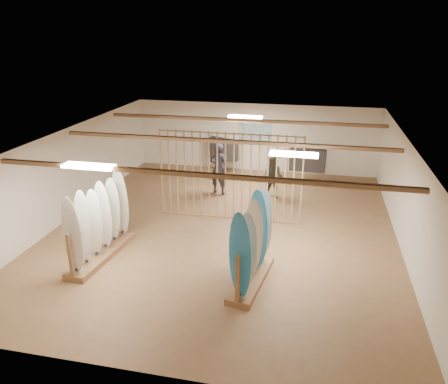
% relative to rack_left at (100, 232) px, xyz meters
% --- Properties ---
extents(floor, '(12.00, 12.00, 0.00)m').
position_rel_rack_left_xyz_m(floor, '(2.79, 2.33, -0.72)').
color(floor, '#906845').
rests_on(floor, ground).
extents(ceiling, '(12.00, 12.00, 0.00)m').
position_rel_rack_left_xyz_m(ceiling, '(2.79, 2.33, 2.08)').
color(ceiling, gray).
rests_on(ceiling, ground).
extents(wall_back, '(12.00, 0.00, 12.00)m').
position_rel_rack_left_xyz_m(wall_back, '(2.79, 8.33, 0.68)').
color(wall_back, white).
rests_on(wall_back, ground).
extents(wall_front, '(12.00, 0.00, 12.00)m').
position_rel_rack_left_xyz_m(wall_front, '(2.79, -3.67, 0.68)').
color(wall_front, white).
rests_on(wall_front, ground).
extents(wall_left, '(0.00, 12.00, 12.00)m').
position_rel_rack_left_xyz_m(wall_left, '(-2.21, 2.33, 0.68)').
color(wall_left, white).
rests_on(wall_left, ground).
extents(wall_right, '(0.00, 12.00, 12.00)m').
position_rel_rack_left_xyz_m(wall_right, '(7.79, 2.33, 0.68)').
color(wall_right, white).
rests_on(wall_right, ground).
extents(ceiling_slats, '(9.50, 6.12, 0.10)m').
position_rel_rack_left_xyz_m(ceiling_slats, '(2.79, 2.33, 2.00)').
color(ceiling_slats, '#986B45').
rests_on(ceiling_slats, ground).
extents(light_panels, '(1.20, 0.35, 0.06)m').
position_rel_rack_left_xyz_m(light_panels, '(2.79, 2.33, 2.02)').
color(light_panels, white).
rests_on(light_panels, ground).
extents(bamboo_partition, '(4.45, 0.05, 2.78)m').
position_rel_rack_left_xyz_m(bamboo_partition, '(2.79, 3.13, 0.68)').
color(bamboo_partition, '#A58050').
rests_on(bamboo_partition, ground).
extents(poster, '(1.40, 0.03, 0.90)m').
position_rel_rack_left_xyz_m(poster, '(2.79, 8.31, 0.88)').
color(poster, teal).
rests_on(poster, ground).
extents(rack_left, '(0.81, 2.63, 2.09)m').
position_rel_rack_left_xyz_m(rack_left, '(0.00, 0.00, 0.00)').
color(rack_left, '#986B45').
rests_on(rack_left, floor).
extents(rack_right, '(0.87, 2.27, 2.11)m').
position_rel_rack_left_xyz_m(rack_right, '(4.04, -0.37, 0.00)').
color(rack_right, '#986B45').
rests_on(rack_right, floor).
extents(clothing_rack_a, '(1.35, 0.85, 1.52)m').
position_rel_rack_left_xyz_m(clothing_rack_a, '(1.57, 7.73, 0.27)').
color(clothing_rack_a, silver).
rests_on(clothing_rack_a, floor).
extents(clothing_rack_b, '(1.44, 0.47, 1.54)m').
position_rel_rack_left_xyz_m(clothing_rack_b, '(5.05, 6.88, 0.29)').
color(clothing_rack_b, silver).
rests_on(clothing_rack_b, floor).
extents(shopper_a, '(0.87, 0.67, 2.13)m').
position_rel_rack_left_xyz_m(shopper_a, '(1.96, 5.25, 0.35)').
color(shopper_a, '#25242B').
rests_on(shopper_a, floor).
extents(shopper_b, '(0.98, 0.86, 1.72)m').
position_rel_rack_left_xyz_m(shopper_b, '(3.91, 5.27, 0.14)').
color(shopper_b, '#3B392D').
rests_on(shopper_b, floor).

